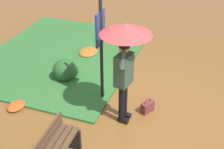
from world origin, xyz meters
The scene contains 8 objects.
ground_plane centered at (0.00, 0.00, 0.00)m, with size 18.00×18.00×0.00m, color brown.
grass_verge centered at (1.80, 2.75, 0.03)m, with size 4.80×4.00×0.05m.
person_with_umbrella centered at (-0.14, 0.28, 1.55)m, with size 0.96×0.96×2.04m.
info_sign_post centered at (0.32, 0.94, 1.44)m, with size 0.44×0.07×2.30m.
handbag centered at (0.18, -0.15, 0.13)m, with size 0.33×0.27×0.37m.
shrub_cluster centered at (0.78, 2.07, 0.25)m, with size 0.65×0.59×0.53m.
leaf_pile_by_bench centered at (2.15, 2.08, 0.07)m, with size 0.65×0.52×0.14m.
leaf_pile_far_path centered at (-0.66, 2.56, 0.05)m, with size 0.44×0.36×0.10m.
Camera 1 is at (-4.81, -1.15, 4.06)m, focal length 48.13 mm.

